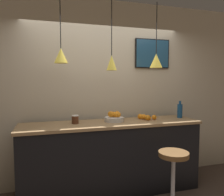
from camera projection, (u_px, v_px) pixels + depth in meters
back_wall at (104, 92)px, 3.53m from camera, size 8.00×0.06×2.90m
service_counter at (112, 157)px, 3.20m from camera, size 2.60×0.63×1.04m
bar_stool at (173, 171)px, 2.75m from camera, size 0.41×0.41×0.75m
fruit_bowl at (114, 118)px, 3.21m from camera, size 0.28×0.28×0.15m
orange_pile at (146, 117)px, 3.36m from camera, size 0.25×0.24×0.08m
juice_bottle at (180, 111)px, 3.52m from camera, size 0.08×0.08×0.27m
spread_jar at (75, 119)px, 3.04m from camera, size 0.10×0.10×0.12m
pendant_lamp_left at (61, 55)px, 2.89m from camera, size 0.18×0.18×0.93m
pendant_lamp_middle at (112, 62)px, 3.10m from camera, size 0.15×0.15×1.02m
pendant_lamp_right at (156, 60)px, 3.30m from camera, size 0.19×0.19×0.97m
mounted_tv at (152, 54)px, 3.66m from camera, size 0.61×0.04×0.48m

